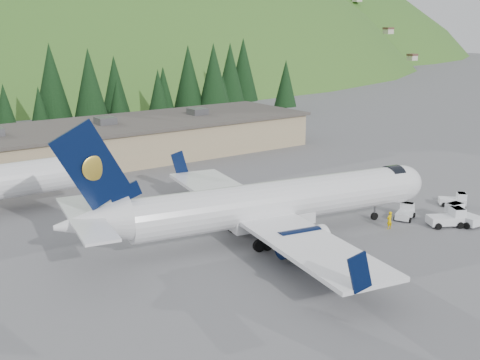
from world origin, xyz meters
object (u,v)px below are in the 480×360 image
at_px(baggage_tug_d, 449,218).
at_px(ramp_worker, 389,220).
at_px(airliner, 269,204).
at_px(baggage_tug_a, 406,212).
at_px(terminal_building, 72,146).
at_px(baggage_tug_c, 461,215).
at_px(baggage_tug_b, 455,200).

distance_m(baggage_tug_d, ramp_worker, 5.95).
xyz_separation_m(airliner, baggage_tug_a, (14.53, -3.57, -2.53)).
bearing_deg(baggage_tug_d, terminal_building, 141.72).
bearing_deg(ramp_worker, baggage_tug_a, -162.41).
xyz_separation_m(baggage_tug_a, baggage_tug_c, (3.14, -4.12, 0.17)).
bearing_deg(airliner, baggage_tug_b, 0.37).
relative_size(baggage_tug_c, terminal_building, 0.05).
distance_m(baggage_tug_c, ramp_worker, 7.51).
xyz_separation_m(baggage_tug_a, baggage_tug_b, (7.60, -0.30, 0.00)).
relative_size(airliner, baggage_tug_c, 10.19).
xyz_separation_m(baggage_tug_a, ramp_worker, (-3.77, -1.18, 0.21)).
relative_size(baggage_tug_c, ramp_worker, 2.06).
height_order(airliner, ramp_worker, airliner).
distance_m(baggage_tug_a, baggage_tug_d, 4.20).
bearing_deg(baggage_tug_c, terminal_building, 29.36).
relative_size(airliner, baggage_tug_b, 12.52).
relative_size(baggage_tug_a, baggage_tug_c, 0.85).
relative_size(airliner, baggage_tug_a, 11.93).
xyz_separation_m(baggage_tug_b, terminal_building, (-26.11, 41.68, 1.98)).
bearing_deg(ramp_worker, terminal_building, -70.72).
relative_size(baggage_tug_a, baggage_tug_d, 0.81).
bearing_deg(terminal_building, ramp_worker, -70.90).
height_order(airliner, baggage_tug_a, airliner).
distance_m(baggage_tug_a, terminal_building, 45.38).
bearing_deg(baggage_tug_c, baggage_tug_a, 41.26).
bearing_deg(baggage_tug_a, terminal_building, 87.96).
bearing_deg(baggage_tug_c, ramp_worker, 70.88).
distance_m(terminal_building, baggage_tug_d, 49.56).
distance_m(baggage_tug_b, terminal_building, 49.22).
distance_m(baggage_tug_a, baggage_tug_b, 7.61).
bearing_deg(baggage_tug_d, baggage_tug_b, 58.61).
distance_m(baggage_tug_b, ramp_worker, 11.41).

